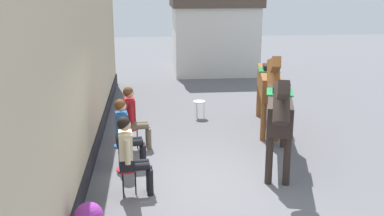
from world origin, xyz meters
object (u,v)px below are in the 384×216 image
at_px(seated_visitor_near, 130,152).
at_px(seated_visitor_far, 133,115).
at_px(saddled_horse_near, 279,109).
at_px(spare_stool_white, 199,103).
at_px(saddled_horse_far, 269,83).
at_px(seated_visitor_middle, 126,130).

relative_size(seated_visitor_near, seated_visitor_far, 1.00).
relative_size(saddled_horse_near, spare_stool_white, 6.36).
distance_m(saddled_horse_far, spare_stool_white, 2.06).
bearing_deg(saddled_horse_near, seated_visitor_middle, 176.41).
distance_m(seated_visitor_near, seated_visitor_middle, 1.17).
bearing_deg(seated_visitor_middle, seated_visitor_far, 83.71).
distance_m(seated_visitor_middle, spare_stool_white, 3.69).
height_order(seated_visitor_near, seated_visitor_middle, same).
relative_size(saddled_horse_near, saddled_horse_far, 0.99).
bearing_deg(seated_visitor_far, seated_visitor_near, -89.87).
bearing_deg(spare_stool_white, saddled_horse_far, -35.24).
relative_size(seated_visitor_near, spare_stool_white, 3.02).
relative_size(seated_visitor_middle, seated_visitor_far, 1.00).
bearing_deg(seated_visitor_far, saddled_horse_far, 18.33).
xyz_separation_m(saddled_horse_near, spare_stool_white, (-1.14, 3.39, -0.76)).
bearing_deg(seated_visitor_far, spare_stool_white, 52.40).
relative_size(seated_visitor_middle, saddled_horse_near, 0.48).
bearing_deg(spare_stool_white, seated_visitor_far, -127.60).
height_order(seated_visitor_far, saddled_horse_far, saddled_horse_far).
bearing_deg(saddled_horse_near, seated_visitor_far, 156.62).
distance_m(seated_visitor_near, saddled_horse_far, 4.61).
bearing_deg(seated_visitor_middle, saddled_horse_far, 32.14).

